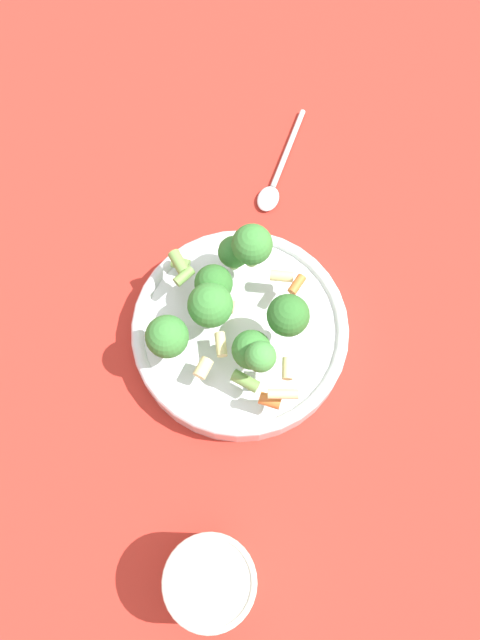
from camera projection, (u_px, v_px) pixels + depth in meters
name	position (u px, v px, depth m)	size (l,w,h in m)	color
ground_plane	(240.00, 337.00, 0.71)	(3.00, 3.00, 0.00)	#B72D23
bowl	(240.00, 331.00, 0.69)	(0.24, 0.24, 0.04)	silver
pasta_salad	(230.00, 306.00, 0.63)	(0.17, 0.20, 0.09)	#8CB766
cup	(211.00, 580.00, 0.58)	(0.08, 0.08, 0.08)	silver
spoon	(276.00, 179.00, 0.77)	(0.16, 0.06, 0.01)	silver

